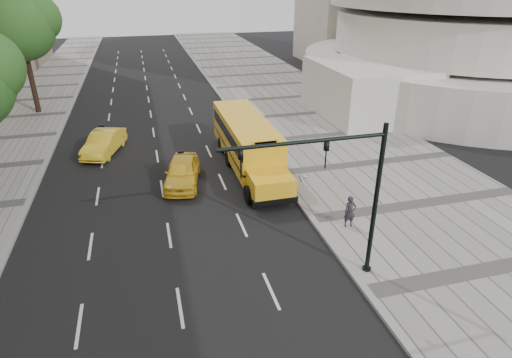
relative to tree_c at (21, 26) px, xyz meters
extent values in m
plane|color=black|center=(10.40, -17.76, -7.28)|extent=(140.00, 140.00, 0.00)
cube|color=gray|center=(22.40, -17.76, -7.21)|extent=(12.00, 140.00, 0.15)
cube|color=gray|center=(16.40, -17.76, -7.21)|extent=(0.30, 140.00, 0.15)
cube|color=gray|center=(2.40, -17.76, -7.21)|extent=(0.30, 140.00, 0.15)
cylinder|color=silver|center=(40.40, -3.76, -5.28)|extent=(32.00, 32.00, 4.00)
cylinder|color=silver|center=(40.40, -3.76, -1.18)|extent=(26.00, 26.00, 3.60)
cube|color=silver|center=(27.40, -7.76, -5.08)|extent=(8.00, 10.00, 4.40)
cylinder|color=black|center=(-0.10, 0.00, -4.06)|extent=(0.44, 0.44, 6.44)
sphere|color=#24531B|center=(-0.10, 0.00, -0.04)|extent=(5.45, 5.45, 5.45)
sphere|color=#24531B|center=(1.26, 0.30, 0.56)|extent=(3.81, 3.81, 3.81)
sphere|color=#24531B|center=(-1.19, -0.40, -0.44)|extent=(3.54, 3.54, 3.54)
cube|color=yellow|center=(14.90, -15.48, -5.51)|extent=(2.50, 9.00, 2.45)
cube|color=yellow|center=(14.90, -20.98, -6.18)|extent=(2.20, 2.00, 1.10)
cube|color=black|center=(14.90, -21.86, -6.73)|extent=(2.38, 0.25, 0.35)
cube|color=black|center=(14.90, -15.48, -6.03)|extent=(2.52, 9.00, 0.12)
cube|color=black|center=(14.90, -19.92, -5.03)|extent=(2.05, 0.10, 0.90)
cube|color=black|center=(14.90, -14.98, -5.03)|extent=(2.52, 7.50, 0.70)
cube|color=yellow|center=(14.90, -19.93, -4.23)|extent=(1.40, 0.12, 0.28)
ellipsoid|color=silver|center=(16.42, -22.38, -5.38)|extent=(0.32, 0.32, 0.14)
cylinder|color=black|center=(16.18, -22.16, -5.58)|extent=(0.36, 0.47, 0.58)
cylinder|color=black|center=(13.77, -20.68, -6.78)|extent=(0.30, 1.00, 1.00)
cylinder|color=black|center=(16.03, -20.68, -6.78)|extent=(0.30, 1.00, 1.00)
cylinder|color=black|center=(13.77, -15.48, -6.78)|extent=(0.30, 1.00, 1.00)
cylinder|color=black|center=(16.03, -15.48, -6.78)|extent=(0.30, 1.00, 1.00)
cylinder|color=black|center=(13.77, -12.98, -6.78)|extent=(0.30, 1.00, 1.00)
cylinder|color=black|center=(16.03, -12.98, -6.78)|extent=(0.30, 1.00, 1.00)
imported|color=yellow|center=(10.64, -17.46, -6.51)|extent=(2.74, 4.84, 1.55)
imported|color=yellow|center=(6.01, -11.30, -6.52)|extent=(2.98, 4.89, 1.52)
imported|color=#28272E|center=(17.78, -24.42, -6.35)|extent=(0.60, 0.42, 1.58)
cylinder|color=black|center=(17.00, -27.67, -4.08)|extent=(0.18, 0.18, 6.40)
cylinder|color=black|center=(17.00, -27.67, -7.16)|extent=(0.36, 0.36, 0.25)
cylinder|color=black|center=(14.00, -27.67, -1.28)|extent=(6.00, 0.14, 0.14)
imported|color=black|center=(14.80, -27.67, -1.83)|extent=(0.16, 0.20, 1.00)
imported|color=black|center=(11.80, -27.67, -1.83)|extent=(0.16, 0.20, 1.00)
camera|label=1|loc=(8.97, -40.20, 3.76)|focal=30.00mm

